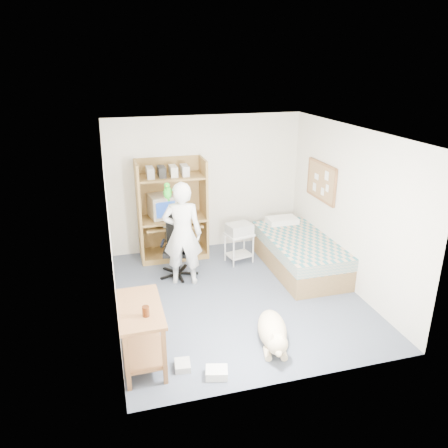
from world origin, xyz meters
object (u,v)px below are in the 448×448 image
Objects in this scene: side_desk at (141,326)px; person at (182,234)px; office_chair at (178,254)px; printer_cart at (239,243)px; dog at (273,331)px; bed at (299,253)px; computer_hutch at (172,213)px.

person is (0.84, 1.85, 0.35)m from side_desk.
printer_cart is at bearing 25.01° from office_chair.
dog is at bearing -110.43° from printer_cart.
side_desk reaches higher than printer_cart.
bed is 3.39m from side_desk.
computer_hutch reaches higher than side_desk.
computer_hutch is at bearing 138.42° from printer_cart.
office_chair is at bearing 69.47° from side_desk.
office_chair is 0.60× the size of person.
computer_hutch is at bearing 102.22° from office_chair.
dog is at bearing 127.13° from person.
bed reaches higher than printer_cart.
person is 1.30m from printer_cart.
office_chair is 0.57m from person.
office_chair is (-0.04, -0.78, -0.46)m from computer_hutch.
dog is (0.78, -1.95, -0.66)m from person.
bed is at bearing -29.29° from computer_hutch.
dog is (0.81, -2.25, -0.18)m from office_chair.
computer_hutch is 1.32m from printer_cart.
bed is 1.19× the size of person.
printer_cart reaches higher than dog.
office_chair is at bearing 123.43° from dog.
office_chair is 2.40m from dog.
computer_hutch is 3.32× the size of printer_cart.
computer_hutch reaches higher than dog.
printer_cart is (0.32, 2.44, 0.18)m from dog.
side_desk is at bearing -95.15° from office_chair.
computer_hutch reaches higher than printer_cart.
office_chair is at bearing 170.58° from bed.
computer_hutch is 1.80× the size of side_desk.
office_chair is 1.15m from printer_cart.
person reaches higher than office_chair.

